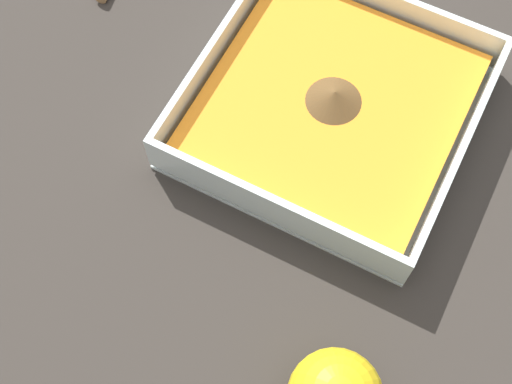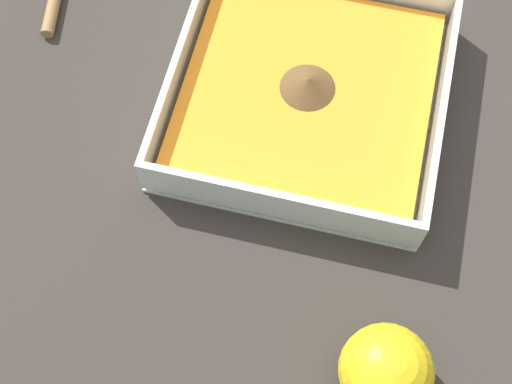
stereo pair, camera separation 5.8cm
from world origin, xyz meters
name	(u,v)px [view 2 (the right image)]	position (x,y,z in m)	size (l,w,h in m)	color
ground_plane	(320,71)	(0.00, 0.00, 0.00)	(4.00, 4.00, 0.00)	#332D28
square_dish	(307,95)	(-0.04, 0.01, 0.02)	(0.23, 0.23, 0.05)	silver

